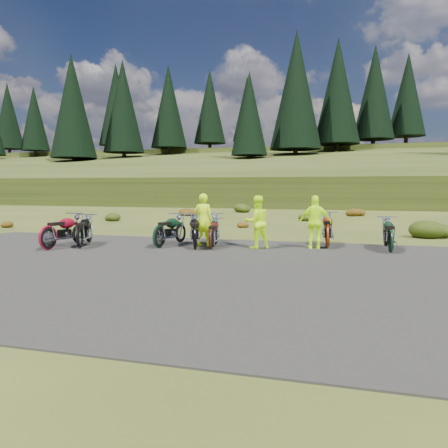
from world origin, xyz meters
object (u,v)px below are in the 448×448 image
(motorcycle_0, at_px, (80,249))
(motorcycle_3, at_px, (214,248))
(person_middle, at_px, (203,221))
(motorcycle_7, at_px, (390,254))

(motorcycle_0, xyz_separation_m, motorcycle_3, (4.28, 1.62, 0.00))
(motorcycle_0, xyz_separation_m, person_middle, (3.87, 1.70, 0.93))
(motorcycle_0, distance_m, motorcycle_7, 10.26)
(motorcycle_3, bearing_deg, motorcycle_7, -104.78)
(motorcycle_0, relative_size, person_middle, 1.15)
(motorcycle_7, bearing_deg, person_middle, 89.84)
(motorcycle_0, distance_m, motorcycle_3, 4.58)
(motorcycle_7, xyz_separation_m, person_middle, (-6.23, -0.12, 0.93))
(motorcycle_3, bearing_deg, person_middle, 63.53)
(motorcycle_0, relative_size, motorcycle_7, 1.01)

